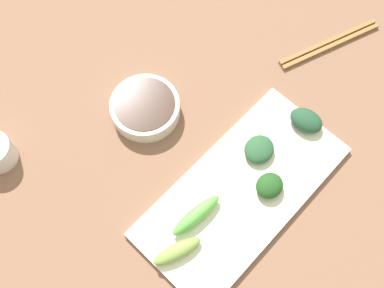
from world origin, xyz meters
name	(u,v)px	position (x,y,z in m)	size (l,w,h in m)	color
tabletop	(220,160)	(0.00, 0.00, 0.01)	(2.10, 2.10, 0.02)	brown
sauce_bowl	(145,108)	(-0.17, -0.03, 0.04)	(0.13, 0.13, 0.03)	silver
serving_plate	(242,191)	(0.07, -0.02, 0.03)	(0.18, 0.39, 0.01)	silver
broccoli_leafy_0	(259,149)	(0.04, 0.05, 0.04)	(0.05, 0.06, 0.02)	#285531
broccoli_stalk_1	(177,251)	(0.06, -0.18, 0.04)	(0.03, 0.08, 0.02)	#799F44
broccoli_leafy_2	(269,186)	(0.10, 0.01, 0.05)	(0.04, 0.05, 0.03)	#1F4D1C
broccoli_leafy_3	(306,120)	(0.07, 0.15, 0.05)	(0.06, 0.04, 0.03)	#21472D
broccoli_stalk_4	(196,215)	(0.04, -0.11, 0.05)	(0.02, 0.10, 0.03)	#5CBC47
chopsticks	(330,44)	(0.00, 0.34, 0.02)	(0.10, 0.22, 0.01)	olive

